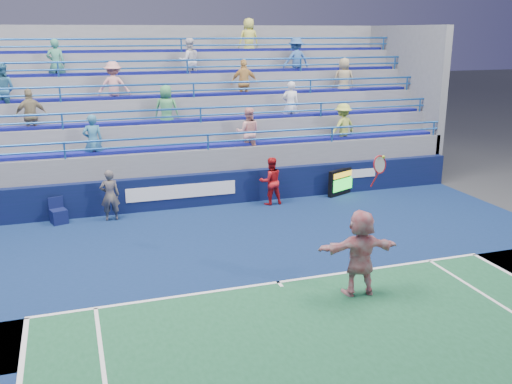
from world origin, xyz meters
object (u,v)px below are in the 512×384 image
object	(u,v)px
line_judge	(110,195)
judge_chair	(59,215)
tennis_player	(360,252)
ball_girl	(271,181)
serve_speed_board	(342,182)

from	to	relation	value
line_judge	judge_chair	bearing A→B (deg)	-7.35
tennis_player	line_judge	xyz separation A→B (m)	(-4.80, 6.95, -0.18)
judge_chair	tennis_player	bearing A→B (deg)	-48.42
line_judge	ball_girl	size ratio (longest dim) A/B	0.99
judge_chair	ball_girl	size ratio (longest dim) A/B	0.49
judge_chair	line_judge	distance (m)	1.64
judge_chair	serve_speed_board	bearing A→B (deg)	1.02
line_judge	ball_girl	world-z (taller)	ball_girl
judge_chair	tennis_player	world-z (taller)	tennis_player
judge_chair	tennis_player	distance (m)	9.57
judge_chair	line_judge	world-z (taller)	line_judge
judge_chair	ball_girl	bearing A→B (deg)	-1.22
serve_speed_board	line_judge	world-z (taller)	line_judge
judge_chair	ball_girl	xyz separation A→B (m)	(6.76, -0.14, 0.55)
serve_speed_board	tennis_player	world-z (taller)	tennis_player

